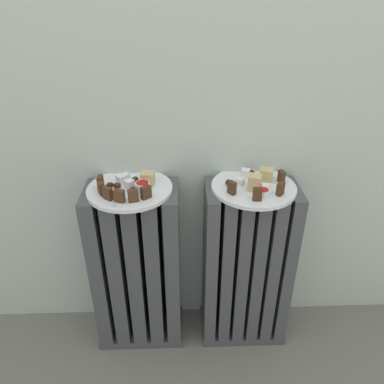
# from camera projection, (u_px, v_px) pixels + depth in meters

# --- Properties ---
(radiator_left) EXTENTS (0.31, 0.18, 0.63)m
(radiator_left) POSITION_uv_depth(u_px,v_px,m) (138.00, 270.00, 1.31)
(radiator_left) COLOR #47474C
(radiator_left) RESTS_ON ground_plane
(radiator_right) EXTENTS (0.31, 0.18, 0.63)m
(radiator_right) POSITION_uv_depth(u_px,v_px,m) (246.00, 267.00, 1.32)
(radiator_right) COLOR #47474C
(radiator_right) RESTS_ON ground_plane
(plate_left) EXTENTS (0.26, 0.26, 0.01)m
(plate_left) POSITION_uv_depth(u_px,v_px,m) (130.00, 189.00, 1.15)
(plate_left) COLOR white
(plate_left) RESTS_ON radiator_left
(plate_right) EXTENTS (0.26, 0.26, 0.01)m
(plate_right) POSITION_uv_depth(u_px,v_px,m) (254.00, 187.00, 1.16)
(plate_right) COLOR white
(plate_right) RESTS_ON radiator_right
(dark_cake_slice_left_0) EXTENTS (0.01, 0.03, 0.04)m
(dark_cake_slice_left_0) POSITION_uv_depth(u_px,v_px,m) (100.00, 182.00, 1.13)
(dark_cake_slice_left_0) COLOR #472B19
(dark_cake_slice_left_0) RESTS_ON plate_left
(dark_cake_slice_left_1) EXTENTS (0.03, 0.03, 0.04)m
(dark_cake_slice_left_1) POSITION_uv_depth(u_px,v_px,m) (101.00, 188.00, 1.10)
(dark_cake_slice_left_1) COLOR #472B19
(dark_cake_slice_left_1) RESTS_ON plate_left
(dark_cake_slice_left_2) EXTENTS (0.03, 0.03, 0.04)m
(dark_cake_slice_left_2) POSITION_uv_depth(u_px,v_px,m) (108.00, 193.00, 1.08)
(dark_cake_slice_left_2) COLOR #472B19
(dark_cake_slice_left_2) RESTS_ON plate_left
(dark_cake_slice_left_3) EXTENTS (0.03, 0.02, 0.04)m
(dark_cake_slice_left_3) POSITION_uv_depth(u_px,v_px,m) (119.00, 196.00, 1.06)
(dark_cake_slice_left_3) COLOR #472B19
(dark_cake_slice_left_3) RESTS_ON plate_left
(dark_cake_slice_left_4) EXTENTS (0.03, 0.02, 0.04)m
(dark_cake_slice_left_4) POSITION_uv_depth(u_px,v_px,m) (133.00, 196.00, 1.06)
(dark_cake_slice_left_4) COLOR #472B19
(dark_cake_slice_left_4) RESTS_ON plate_left
(dark_cake_slice_left_5) EXTENTS (0.03, 0.03, 0.04)m
(dark_cake_slice_left_5) POSITION_uv_depth(u_px,v_px,m) (146.00, 192.00, 1.08)
(dark_cake_slice_left_5) COLOR #472B19
(dark_cake_slice_left_5) RESTS_ON plate_left
(marble_cake_slice_left_0) EXTENTS (0.04, 0.04, 0.04)m
(marble_cake_slice_left_0) POSITION_uv_depth(u_px,v_px,m) (148.00, 178.00, 1.16)
(marble_cake_slice_left_0) COLOR tan
(marble_cake_slice_left_0) RESTS_ON plate_left
(turkish_delight_left_0) EXTENTS (0.03, 0.03, 0.02)m
(turkish_delight_left_0) POSITION_uv_depth(u_px,v_px,m) (129.00, 184.00, 1.14)
(turkish_delight_left_0) COLOR white
(turkish_delight_left_0) RESTS_ON plate_left
(turkish_delight_left_1) EXTENTS (0.04, 0.04, 0.03)m
(turkish_delight_left_1) POSITION_uv_depth(u_px,v_px,m) (121.00, 179.00, 1.17)
(turkish_delight_left_1) COLOR white
(turkish_delight_left_1) RESTS_ON plate_left
(turkish_delight_left_2) EXTENTS (0.03, 0.03, 0.02)m
(turkish_delight_left_2) POSITION_uv_depth(u_px,v_px,m) (126.00, 176.00, 1.19)
(turkish_delight_left_2) COLOR white
(turkish_delight_left_2) RESTS_ON plate_left
(medjool_date_left_0) EXTENTS (0.03, 0.02, 0.02)m
(medjool_date_left_0) POSITION_uv_depth(u_px,v_px,m) (117.00, 185.00, 1.14)
(medjool_date_left_0) COLOR #3D1E0F
(medjool_date_left_0) RESTS_ON plate_left
(medjool_date_left_1) EXTENTS (0.03, 0.02, 0.01)m
(medjool_date_left_1) POSITION_uv_depth(u_px,v_px,m) (110.00, 185.00, 1.15)
(medjool_date_left_1) COLOR #3D1E0F
(medjool_date_left_1) RESTS_ON plate_left
(medjool_date_left_2) EXTENTS (0.03, 0.03, 0.02)m
(medjool_date_left_2) POSITION_uv_depth(u_px,v_px,m) (135.00, 179.00, 1.17)
(medjool_date_left_2) COLOR #3D1E0F
(medjool_date_left_2) RESTS_ON plate_left
(medjool_date_left_3) EXTENTS (0.02, 0.03, 0.01)m
(medjool_date_left_3) POSITION_uv_depth(u_px,v_px,m) (133.00, 190.00, 1.12)
(medjool_date_left_3) COLOR #3D1E0F
(medjool_date_left_3) RESTS_ON plate_left
(jam_bowl_left) EXTENTS (0.05, 0.05, 0.03)m
(jam_bowl_left) POSITION_uv_depth(u_px,v_px,m) (143.00, 186.00, 1.12)
(jam_bowl_left) COLOR white
(jam_bowl_left) RESTS_ON plate_left
(dark_cake_slice_right_0) EXTENTS (0.03, 0.03, 0.04)m
(dark_cake_slice_right_0) POSITION_uv_depth(u_px,v_px,m) (232.00, 188.00, 1.10)
(dark_cake_slice_right_0) COLOR #472B19
(dark_cake_slice_right_0) RESTS_ON plate_right
(dark_cake_slice_right_1) EXTENTS (0.03, 0.02, 0.04)m
(dark_cake_slice_right_1) POSITION_uv_depth(u_px,v_px,m) (257.00, 194.00, 1.07)
(dark_cake_slice_right_1) COLOR #472B19
(dark_cake_slice_right_1) RESTS_ON plate_right
(dark_cake_slice_right_2) EXTENTS (0.03, 0.03, 0.04)m
(dark_cake_slice_right_2) POSITION_uv_depth(u_px,v_px,m) (280.00, 189.00, 1.10)
(dark_cake_slice_right_2) COLOR #472B19
(dark_cake_slice_right_2) RESTS_ON plate_right
(dark_cake_slice_right_3) EXTENTS (0.02, 0.03, 0.04)m
(dark_cake_slice_right_3) POSITION_uv_depth(u_px,v_px,m) (281.00, 177.00, 1.16)
(dark_cake_slice_right_3) COLOR #472B19
(dark_cake_slice_right_3) RESTS_ON plate_right
(marble_cake_slice_right_0) EXTENTS (0.05, 0.05, 0.04)m
(marble_cake_slice_right_0) POSITION_uv_depth(u_px,v_px,m) (266.00, 174.00, 1.18)
(marble_cake_slice_right_0) COLOR tan
(marble_cake_slice_right_0) RESTS_ON plate_right
(marble_cake_slice_right_1) EXTENTS (0.05, 0.05, 0.05)m
(marble_cake_slice_right_1) POSITION_uv_depth(u_px,v_px,m) (255.00, 183.00, 1.12)
(marble_cake_slice_right_1) COLOR tan
(marble_cake_slice_right_1) RESTS_ON plate_right
(turkish_delight_right_0) EXTENTS (0.03, 0.03, 0.03)m
(turkish_delight_right_0) POSITION_uv_depth(u_px,v_px,m) (246.00, 173.00, 1.20)
(turkish_delight_right_0) COLOR white
(turkish_delight_right_0) RESTS_ON plate_right
(turkish_delight_right_1) EXTENTS (0.03, 0.03, 0.02)m
(turkish_delight_right_1) POSITION_uv_depth(u_px,v_px,m) (240.00, 182.00, 1.16)
(turkish_delight_right_1) COLOR white
(turkish_delight_right_1) RESTS_ON plate_right
(turkish_delight_right_2) EXTENTS (0.02, 0.02, 0.02)m
(turkish_delight_right_2) POSITION_uv_depth(u_px,v_px,m) (265.00, 188.00, 1.12)
(turkish_delight_right_2) COLOR white
(turkish_delight_right_2) RESTS_ON plate_right
(turkish_delight_right_3) EXTENTS (0.04, 0.04, 0.03)m
(turkish_delight_right_3) POSITION_uv_depth(u_px,v_px,m) (255.00, 181.00, 1.16)
(turkish_delight_right_3) COLOR white
(turkish_delight_right_3) RESTS_ON plate_right
(medjool_date_right_0) EXTENTS (0.03, 0.03, 0.02)m
(medjool_date_right_0) POSITION_uv_depth(u_px,v_px,m) (252.00, 173.00, 1.22)
(medjool_date_right_0) COLOR #3D1E0F
(medjool_date_right_0) RESTS_ON plate_right
(medjool_date_right_1) EXTENTS (0.02, 0.03, 0.02)m
(medjool_date_right_1) POSITION_uv_depth(u_px,v_px,m) (228.00, 182.00, 1.16)
(medjool_date_right_1) COLOR #3D1E0F
(medjool_date_right_1) RESTS_ON plate_right
(jam_bowl_right) EXTENTS (0.04, 0.04, 0.02)m
(jam_bowl_right) POSITION_uv_depth(u_px,v_px,m) (263.00, 192.00, 1.10)
(jam_bowl_right) COLOR white
(jam_bowl_right) RESTS_ON plate_right
(fork) EXTENTS (0.03, 0.10, 0.00)m
(fork) POSITION_uv_depth(u_px,v_px,m) (119.00, 197.00, 1.09)
(fork) COLOR silver
(fork) RESTS_ON plate_left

